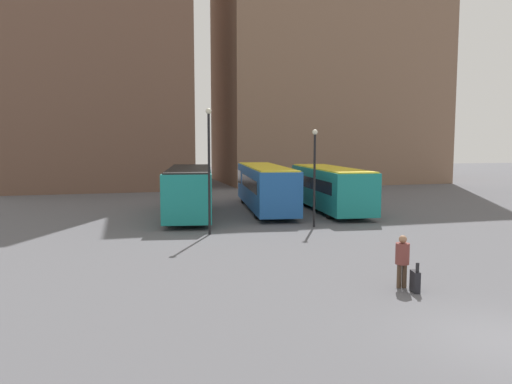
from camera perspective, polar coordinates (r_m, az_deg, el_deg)
ground_plane at (r=13.06m, az=27.20°, el=-15.04°), size 160.00×160.00×0.00m
building_block_left at (r=54.64m, az=-17.62°, el=16.87°), size 16.97×16.66×30.51m
building_block_right at (r=59.02m, az=7.98°, el=16.50°), size 23.77×14.47×31.07m
bus_0 at (r=30.20m, az=-7.63°, el=0.21°), size 4.11×10.19×2.93m
bus_1 at (r=32.93m, az=1.01°, el=0.72°), size 3.88×12.07×2.92m
bus_2 at (r=32.97m, az=8.39°, el=0.57°), size 3.58×10.85×2.83m
traveler at (r=16.09m, az=16.38°, el=-7.11°), size 0.50×0.50×1.65m
suitcase at (r=15.92m, az=17.72°, el=-9.70°), size 0.27×0.47×0.93m
lamp_post_0 at (r=26.29m, az=6.71°, el=2.59°), size 0.28×0.28×5.13m
lamp_post_1 at (r=24.03m, az=-5.39°, el=3.49°), size 0.28×0.28×6.09m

